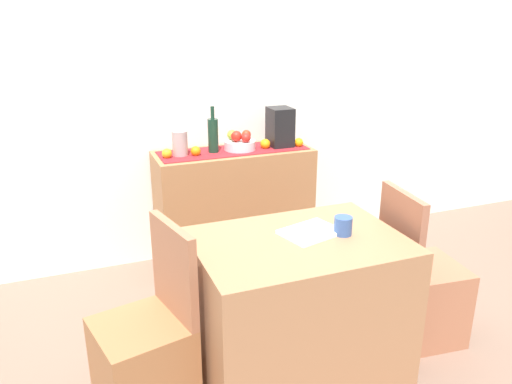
% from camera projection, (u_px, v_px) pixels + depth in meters
% --- Properties ---
extents(ground_plane, '(6.40, 6.40, 0.02)m').
position_uv_depth(ground_plane, '(279.00, 327.00, 3.04)').
color(ground_plane, '#7A5F50').
rests_on(ground_plane, ground).
extents(room_wall_rear, '(6.40, 0.06, 2.70)m').
position_uv_depth(room_wall_rear, '(216.00, 76.00, 3.63)').
color(room_wall_rear, silver).
rests_on(room_wall_rear, ground).
extents(sideboard_console, '(1.12, 0.42, 0.86)m').
position_uv_depth(sideboard_console, '(234.00, 207.00, 3.72)').
color(sideboard_console, '#9A6641').
rests_on(sideboard_console, ground).
extents(table_runner, '(1.05, 0.32, 0.01)m').
position_uv_depth(table_runner, '(234.00, 150.00, 3.58)').
color(table_runner, maroon).
rests_on(table_runner, sideboard_console).
extents(fruit_bowl, '(0.22, 0.22, 0.06)m').
position_uv_depth(fruit_bowl, '(240.00, 145.00, 3.58)').
color(fruit_bowl, silver).
rests_on(fruit_bowl, table_runner).
extents(apple_right, '(0.08, 0.08, 0.08)m').
position_uv_depth(apple_right, '(236.00, 136.00, 3.53)').
color(apple_right, red).
rests_on(apple_right, fruit_bowl).
extents(apple_front, '(0.07, 0.07, 0.07)m').
position_uv_depth(apple_front, '(246.00, 134.00, 3.61)').
color(apple_front, '#B32C19').
rests_on(apple_front, fruit_bowl).
extents(apple_upper, '(0.06, 0.06, 0.06)m').
position_uv_depth(apple_upper, '(246.00, 138.00, 3.51)').
color(apple_upper, red).
rests_on(apple_upper, fruit_bowl).
extents(apple_center, '(0.07, 0.07, 0.07)m').
position_uv_depth(apple_center, '(232.00, 135.00, 3.59)').
color(apple_center, '#91AD30').
rests_on(apple_center, fruit_bowl).
extents(wine_bottle, '(0.07, 0.07, 0.33)m').
position_uv_depth(wine_bottle, '(213.00, 135.00, 3.48)').
color(wine_bottle, '#163223').
rests_on(wine_bottle, sideboard_console).
extents(coffee_maker, '(0.16, 0.18, 0.28)m').
position_uv_depth(coffee_maker, '(280.00, 127.00, 3.65)').
color(coffee_maker, black).
rests_on(coffee_maker, sideboard_console).
extents(ceramic_vase, '(0.10, 0.10, 0.17)m').
position_uv_depth(ceramic_vase, '(180.00, 144.00, 3.42)').
color(ceramic_vase, '#A18E90').
rests_on(ceramic_vase, sideboard_console).
extents(orange_loose_mid, '(0.07, 0.07, 0.07)m').
position_uv_depth(orange_loose_mid, '(299.00, 142.00, 3.67)').
color(orange_loose_mid, orange).
rests_on(orange_loose_mid, sideboard_console).
extents(orange_loose_near_bowl, '(0.07, 0.07, 0.07)m').
position_uv_depth(orange_loose_near_bowl, '(167.00, 154.00, 3.38)').
color(orange_loose_near_bowl, orange).
rests_on(orange_loose_near_bowl, sideboard_console).
extents(orange_loose_end, '(0.07, 0.07, 0.07)m').
position_uv_depth(orange_loose_end, '(196.00, 151.00, 3.44)').
color(orange_loose_end, orange).
rests_on(orange_loose_end, sideboard_console).
extents(orange_loose_far, '(0.07, 0.07, 0.07)m').
position_uv_depth(orange_loose_far, '(265.00, 144.00, 3.62)').
color(orange_loose_far, orange).
rests_on(orange_loose_far, sideboard_console).
extents(dining_table, '(1.01, 0.72, 0.74)m').
position_uv_depth(dining_table, '(297.00, 306.00, 2.57)').
color(dining_table, '#9E6B49').
rests_on(dining_table, ground).
extents(open_book, '(0.33, 0.28, 0.02)m').
position_uv_depth(open_book, '(311.00, 232.00, 2.51)').
color(open_book, white).
rests_on(open_book, dining_table).
extents(coffee_cup, '(0.09, 0.09, 0.09)m').
position_uv_depth(coffee_cup, '(343.00, 226.00, 2.49)').
color(coffee_cup, '#304D8C').
rests_on(coffee_cup, dining_table).
extents(chair_near_window, '(0.48, 0.48, 0.90)m').
position_uv_depth(chair_near_window, '(146.00, 357.00, 2.35)').
color(chair_near_window, '#9A623C').
rests_on(chair_near_window, ground).
extents(chair_by_corner, '(0.44, 0.44, 0.90)m').
position_uv_depth(chair_by_corner, '(420.00, 295.00, 2.87)').
color(chair_by_corner, '#A26347').
rests_on(chair_by_corner, ground).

